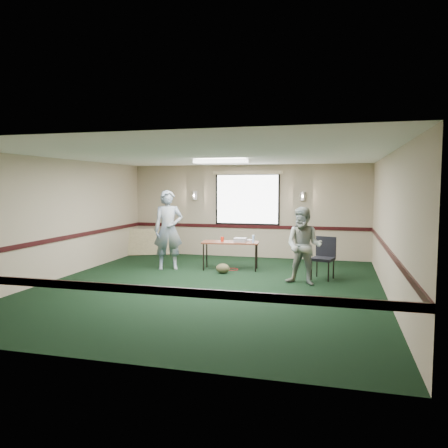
% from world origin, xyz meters
% --- Properties ---
extents(ground, '(8.00, 8.00, 0.00)m').
position_xyz_m(ground, '(0.00, 0.00, 0.00)').
color(ground, black).
rests_on(ground, ground).
extents(room_shell, '(8.00, 8.02, 8.00)m').
position_xyz_m(room_shell, '(0.00, 2.12, 1.58)').
color(room_shell, tan).
rests_on(room_shell, ground).
extents(folding_table, '(1.46, 0.72, 0.70)m').
position_xyz_m(folding_table, '(-0.01, 1.96, 0.65)').
color(folding_table, brown).
rests_on(folding_table, ground).
extents(projector, '(0.31, 0.26, 0.10)m').
position_xyz_m(projector, '(0.24, 1.97, 0.75)').
color(projector, '#9C9DA4').
rests_on(projector, folding_table).
extents(game_console, '(0.19, 0.16, 0.04)m').
position_xyz_m(game_console, '(0.40, 2.20, 0.72)').
color(game_console, silver).
rests_on(game_console, folding_table).
extents(red_cup, '(0.08, 0.08, 0.12)m').
position_xyz_m(red_cup, '(-0.21, 1.95, 0.76)').
color(red_cup, red).
rests_on(red_cup, folding_table).
extents(water_bottle, '(0.06, 0.06, 0.19)m').
position_xyz_m(water_bottle, '(0.58, 1.90, 0.80)').
color(water_bottle, '#8AB1E2').
rests_on(water_bottle, folding_table).
extents(duffel_bag, '(0.40, 0.35, 0.24)m').
position_xyz_m(duffel_bag, '(-0.07, 1.45, 0.12)').
color(duffel_bag, '#4D4A2C').
rests_on(duffel_bag, ground).
extents(cable_coil, '(0.35, 0.35, 0.02)m').
position_xyz_m(cable_coil, '(0.05, 1.94, 0.01)').
color(cable_coil, red).
rests_on(cable_coil, ground).
extents(folded_table, '(1.50, 0.83, 0.79)m').
position_xyz_m(folded_table, '(-3.00, 3.60, 0.39)').
color(folded_table, '#99875E').
rests_on(folded_table, ground).
extents(conference_chair, '(0.57, 0.58, 0.94)m').
position_xyz_m(conference_chair, '(2.29, 1.46, 0.55)').
color(conference_chair, black).
rests_on(conference_chair, ground).
extents(person_left, '(0.85, 0.72, 1.98)m').
position_xyz_m(person_left, '(-1.53, 1.64, 0.99)').
color(person_left, '#405D8E').
rests_on(person_left, ground).
extents(person_right, '(0.91, 0.78, 1.64)m').
position_xyz_m(person_right, '(1.89, 0.74, 0.82)').
color(person_right, '#6D8EA9').
rests_on(person_right, ground).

